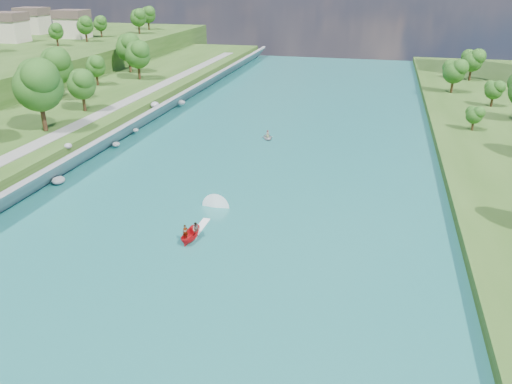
# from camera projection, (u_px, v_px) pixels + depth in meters

# --- Properties ---
(ground) EXTENTS (260.00, 260.00, 0.00)m
(ground) POSITION_uv_depth(u_px,v_px,m) (196.00, 252.00, 53.17)
(ground) COLOR #2D5119
(ground) RESTS_ON ground
(river_water) EXTENTS (55.00, 240.00, 0.10)m
(river_water) POSITION_uv_depth(u_px,v_px,m) (245.00, 183.00, 70.95)
(river_water) COLOR #1A6166
(river_water) RESTS_ON ground
(ridge_west) EXTENTS (60.00, 120.00, 9.00)m
(ridge_west) POSITION_uv_depth(u_px,v_px,m) (51.00, 55.00, 154.19)
(ridge_west) COLOR #2D5119
(ridge_west) RESTS_ON ground
(riprap_bank) EXTENTS (3.94, 236.00, 4.25)m
(riprap_bank) POSITION_uv_depth(u_px,v_px,m) (79.00, 158.00, 75.45)
(riprap_bank) COLOR slate
(riprap_bank) RESTS_ON ground
(riverside_path) EXTENTS (3.00, 200.00, 0.10)m
(riverside_path) POSITION_uv_depth(u_px,v_px,m) (41.00, 142.00, 76.75)
(riverside_path) COLOR gray
(riverside_path) RESTS_ON berm_west
(ridge_houses) EXTENTS (29.50, 29.50, 8.40)m
(ridge_houses) POSITION_uv_depth(u_px,v_px,m) (39.00, 23.00, 156.49)
(ridge_houses) COLOR beige
(ridge_houses) RESTS_ON ridge_west
(trees_ridge) EXTENTS (23.19, 69.49, 10.11)m
(trees_ridge) POSITION_uv_depth(u_px,v_px,m) (91.00, 24.00, 153.12)
(trees_ridge) COLOR #124514
(trees_ridge) RESTS_ON ridge_west
(motorboat) EXTENTS (3.60, 18.68, 2.02)m
(motorboat) POSITION_uv_depth(u_px,v_px,m) (197.00, 227.00, 56.92)
(motorboat) COLOR red
(motorboat) RESTS_ON river_water
(raft) EXTENTS (3.21, 3.74, 1.59)m
(raft) POSITION_uv_depth(u_px,v_px,m) (268.00, 137.00, 89.61)
(raft) COLOR gray
(raft) RESTS_ON river_water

